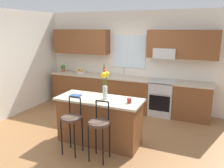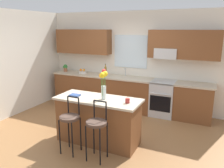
% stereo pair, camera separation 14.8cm
% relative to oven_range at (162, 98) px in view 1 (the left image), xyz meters
% --- Properties ---
extents(ground_plane, '(14.00, 14.00, 0.00)m').
position_rel_oven_range_xyz_m(ground_plane, '(-1.04, -1.68, -0.46)').
color(ground_plane, olive).
extents(wall_left, '(0.12, 4.60, 2.70)m').
position_rel_oven_range_xyz_m(wall_left, '(-3.60, -1.38, 0.89)').
color(wall_left, silver).
rests_on(wall_left, ground).
extents(back_wall_assembly, '(5.60, 0.50, 2.70)m').
position_rel_oven_range_xyz_m(back_wall_assembly, '(-1.02, 0.31, 1.05)').
color(back_wall_assembly, silver).
rests_on(back_wall_assembly, ground).
extents(counter_run, '(4.56, 0.64, 0.92)m').
position_rel_oven_range_xyz_m(counter_run, '(-1.04, 0.02, 0.01)').
color(counter_run, brown).
rests_on(counter_run, ground).
extents(sink_faucet, '(0.02, 0.13, 0.23)m').
position_rel_oven_range_xyz_m(sink_faucet, '(-1.13, 0.17, 0.60)').
color(sink_faucet, '#B7BABC').
rests_on(sink_faucet, counter_run).
extents(oven_range, '(0.60, 0.64, 0.92)m').
position_rel_oven_range_xyz_m(oven_range, '(0.00, 0.00, 0.00)').
color(oven_range, '#B7BABC').
rests_on(oven_range, ground).
extents(kitchen_island, '(1.68, 0.69, 0.92)m').
position_rel_oven_range_xyz_m(kitchen_island, '(-0.84, -1.99, 0.00)').
color(kitchen_island, brown).
rests_on(kitchen_island, ground).
extents(bar_stool_near, '(0.36, 0.36, 1.04)m').
position_rel_oven_range_xyz_m(bar_stool_near, '(-1.12, -2.54, 0.18)').
color(bar_stool_near, black).
rests_on(bar_stool_near, ground).
extents(bar_stool_middle, '(0.36, 0.36, 1.04)m').
position_rel_oven_range_xyz_m(bar_stool_middle, '(-0.57, -2.54, 0.18)').
color(bar_stool_middle, black).
rests_on(bar_stool_middle, ground).
extents(flower_vase, '(0.17, 0.16, 0.58)m').
position_rel_oven_range_xyz_m(flower_vase, '(-0.71, -1.99, 0.81)').
color(flower_vase, silver).
rests_on(flower_vase, kitchen_island).
extents(mug_ceramic, '(0.08, 0.08, 0.09)m').
position_rel_oven_range_xyz_m(mug_ceramic, '(-0.22, -2.01, 0.51)').
color(mug_ceramic, '#A52D28').
rests_on(mug_ceramic, kitchen_island).
extents(cookbook, '(0.20, 0.15, 0.03)m').
position_rel_oven_range_xyz_m(cookbook, '(-1.33, -2.05, 0.48)').
color(cookbook, navy).
rests_on(cookbook, kitchen_island).
extents(fruit_bowl_oranges, '(0.24, 0.24, 0.13)m').
position_rel_oven_range_xyz_m(fruit_bowl_oranges, '(-2.46, 0.02, 0.50)').
color(fruit_bowl_oranges, silver).
rests_on(fruit_bowl_oranges, counter_run).
extents(bottle_olive_oil, '(0.06, 0.06, 0.33)m').
position_rel_oven_range_xyz_m(bottle_olive_oil, '(-1.68, 0.02, 0.59)').
color(bottle_olive_oil, olive).
rests_on(bottle_olive_oil, counter_run).
extents(potted_plant_small, '(0.17, 0.11, 0.22)m').
position_rel_oven_range_xyz_m(potted_plant_small, '(-3.08, 0.03, 0.58)').
color(potted_plant_small, '#9E5B3D').
rests_on(potted_plant_small, counter_run).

